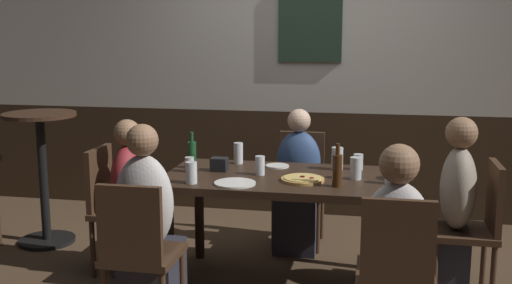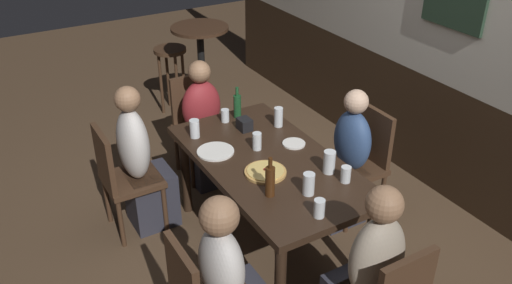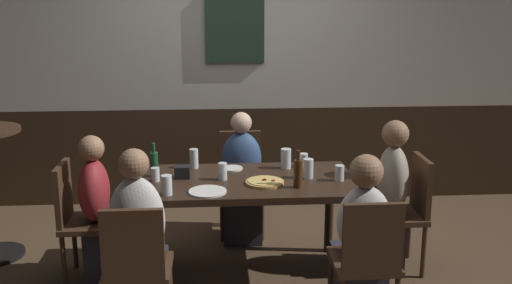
{
  "view_description": "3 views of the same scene",
  "coord_description": "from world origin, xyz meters",
  "px_view_note": "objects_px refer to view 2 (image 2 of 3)",
  "views": [
    {
      "loc": [
        0.56,
        -3.87,
        1.69
      ],
      "look_at": [
        -0.19,
        0.0,
        0.96
      ],
      "focal_mm": 43.02,
      "sensor_mm": 36.0,
      "label": 1
    },
    {
      "loc": [
        2.64,
        -1.64,
        2.67
      ],
      "look_at": [
        -0.13,
        -0.03,
        0.82
      ],
      "focal_mm": 37.88,
      "sensor_mm": 36.0,
      "label": 2
    },
    {
      "loc": [
        -0.21,
        -4.12,
        2.07
      ],
      "look_at": [
        0.08,
        0.05,
        1.01
      ],
      "focal_mm": 41.76,
      "sensor_mm": 36.0,
      "label": 3
    }
  ],
  "objects_px": {
    "pizza": "(265,172)",
    "beer_glass_tall": "(346,175)",
    "beer_bottle_green": "(237,106)",
    "person_head_east": "(367,283)",
    "beer_glass_half": "(309,185)",
    "pint_glass_stout": "(329,163)",
    "chair_mid_far": "(362,158)",
    "pint_glass_pale": "(319,209)",
    "pint_glass_amber": "(225,116)",
    "chair_left_near": "(121,175)",
    "dining_table": "(269,171)",
    "beer_bottle_brown": "(270,181)",
    "person_mid_far": "(345,168)",
    "plate_white_small": "(294,144)",
    "tumbler_water": "(258,142)",
    "person_left_near": "(143,170)",
    "person_head_west": "(205,133)",
    "tumbler_short": "(195,130)",
    "condiment_caddy": "(244,124)",
    "chair_head_west": "(197,121)",
    "highball_clear": "(278,118)",
    "bar_stool": "(171,62)",
    "plate_white_large": "(216,151)"
  },
  "relations": [
    {
      "from": "pint_glass_stout",
      "to": "pint_glass_amber",
      "type": "relative_size",
      "value": 1.54
    },
    {
      "from": "chair_head_west",
      "to": "person_left_near",
      "type": "height_order",
      "value": "person_left_near"
    },
    {
      "from": "beer_glass_tall",
      "to": "dining_table",
      "type": "bearing_deg",
      "value": -148.86
    },
    {
      "from": "beer_glass_half",
      "to": "pint_glass_stout",
      "type": "bearing_deg",
      "value": 117.58
    },
    {
      "from": "dining_table",
      "to": "beer_bottle_brown",
      "type": "distance_m",
      "value": 0.45
    },
    {
      "from": "beer_bottle_green",
      "to": "person_head_east",
      "type": "bearing_deg",
      "value": -3.88
    },
    {
      "from": "person_mid_far",
      "to": "plate_white_small",
      "type": "height_order",
      "value": "person_mid_far"
    },
    {
      "from": "chair_left_near",
      "to": "bar_stool",
      "type": "relative_size",
      "value": 1.22
    },
    {
      "from": "chair_left_near",
      "to": "pint_glass_stout",
      "type": "bearing_deg",
      "value": 47.03
    },
    {
      "from": "person_head_west",
      "to": "tumbler_water",
      "type": "distance_m",
      "value": 0.94
    },
    {
      "from": "chair_mid_far",
      "to": "tumbler_short",
      "type": "xyz_separation_m",
      "value": [
        -0.55,
        -1.14,
        0.3
      ]
    },
    {
      "from": "person_mid_far",
      "to": "tumbler_water",
      "type": "relative_size",
      "value": 8.62
    },
    {
      "from": "chair_head_west",
      "to": "tumbler_water",
      "type": "relative_size",
      "value": 6.95
    },
    {
      "from": "chair_left_near",
      "to": "beer_bottle_brown",
      "type": "bearing_deg",
      "value": 30.9
    },
    {
      "from": "person_left_near",
      "to": "bar_stool",
      "type": "distance_m",
      "value": 1.99
    },
    {
      "from": "condiment_caddy",
      "to": "pint_glass_stout",
      "type": "bearing_deg",
      "value": 13.73
    },
    {
      "from": "beer_bottle_green",
      "to": "beer_bottle_brown",
      "type": "distance_m",
      "value": 1.07
    },
    {
      "from": "pint_glass_stout",
      "to": "tumbler_short",
      "type": "height_order",
      "value": "pint_glass_stout"
    },
    {
      "from": "plate_white_large",
      "to": "condiment_caddy",
      "type": "distance_m",
      "value": 0.39
    },
    {
      "from": "chair_mid_far",
      "to": "person_mid_far",
      "type": "relative_size",
      "value": 0.81
    },
    {
      "from": "highball_clear",
      "to": "plate_white_large",
      "type": "xyz_separation_m",
      "value": [
        0.11,
        -0.58,
        -0.06
      ]
    },
    {
      "from": "chair_mid_far",
      "to": "pint_glass_pale",
      "type": "height_order",
      "value": "chair_mid_far"
    },
    {
      "from": "highball_clear",
      "to": "pint_glass_pale",
      "type": "xyz_separation_m",
      "value": [
        1.06,
        -0.39,
        -0.02
      ]
    },
    {
      "from": "chair_left_near",
      "to": "pint_glass_pale",
      "type": "bearing_deg",
      "value": 29.1
    },
    {
      "from": "pint_glass_amber",
      "to": "condiment_caddy",
      "type": "xyz_separation_m",
      "value": [
        0.19,
        0.06,
        0.0
      ]
    },
    {
      "from": "chair_mid_far",
      "to": "pizza",
      "type": "height_order",
      "value": "chair_mid_far"
    },
    {
      "from": "person_head_east",
      "to": "condiment_caddy",
      "type": "relative_size",
      "value": 10.56
    },
    {
      "from": "tumbler_water",
      "to": "pint_glass_pale",
      "type": "height_order",
      "value": "tumbler_water"
    },
    {
      "from": "tumbler_water",
      "to": "person_head_west",
      "type": "bearing_deg",
      "value": -179.7
    },
    {
      "from": "chair_head_west",
      "to": "person_mid_far",
      "type": "relative_size",
      "value": 0.81
    },
    {
      "from": "chair_left_near",
      "to": "bar_stool",
      "type": "height_order",
      "value": "chair_left_near"
    },
    {
      "from": "chair_head_west",
      "to": "highball_clear",
      "type": "xyz_separation_m",
      "value": [
        0.82,
        0.31,
        0.31
      ]
    },
    {
      "from": "person_left_near",
      "to": "condiment_caddy",
      "type": "height_order",
      "value": "person_left_near"
    },
    {
      "from": "tumbler_short",
      "to": "pint_glass_stout",
      "type": "bearing_deg",
      "value": 32.7
    },
    {
      "from": "person_head_east",
      "to": "pint_glass_amber",
      "type": "distance_m",
      "value": 1.72
    },
    {
      "from": "chair_head_west",
      "to": "pint_glass_pale",
      "type": "xyz_separation_m",
      "value": [
        1.88,
        -0.08,
        0.3
      ]
    },
    {
      "from": "pint_glass_amber",
      "to": "bar_stool",
      "type": "xyz_separation_m",
      "value": [
        -1.79,
        0.27,
        -0.22
      ]
    },
    {
      "from": "beer_bottle_brown",
      "to": "pint_glass_pale",
      "type": "bearing_deg",
      "value": 22.78
    },
    {
      "from": "pizza",
      "to": "beer_bottle_green",
      "type": "bearing_deg",
      "value": 164.21
    },
    {
      "from": "condiment_caddy",
      "to": "person_head_east",
      "type": "bearing_deg",
      "value": -2.43
    },
    {
      "from": "person_left_near",
      "to": "beer_bottle_green",
      "type": "distance_m",
      "value": 0.87
    },
    {
      "from": "person_left_near",
      "to": "beer_bottle_green",
      "type": "height_order",
      "value": "person_left_near"
    },
    {
      "from": "pizza",
      "to": "beer_glass_tall",
      "type": "xyz_separation_m",
      "value": [
        0.34,
        0.39,
        0.04
      ]
    },
    {
      "from": "chair_mid_far",
      "to": "person_head_east",
      "type": "height_order",
      "value": "person_head_east"
    },
    {
      "from": "beer_glass_tall",
      "to": "person_head_west",
      "type": "bearing_deg",
      "value": -169.44
    },
    {
      "from": "dining_table",
      "to": "person_mid_far",
      "type": "distance_m",
      "value": 0.7
    },
    {
      "from": "person_mid_far",
      "to": "tumbler_water",
      "type": "bearing_deg",
      "value": -104.04
    },
    {
      "from": "dining_table",
      "to": "pint_glass_pale",
      "type": "relative_size",
      "value": 13.9
    },
    {
      "from": "pint_glass_pale",
      "to": "pizza",
      "type": "bearing_deg",
      "value": -176.52
    },
    {
      "from": "plate_white_small",
      "to": "condiment_caddy",
      "type": "relative_size",
      "value": 1.49
    }
  ]
}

